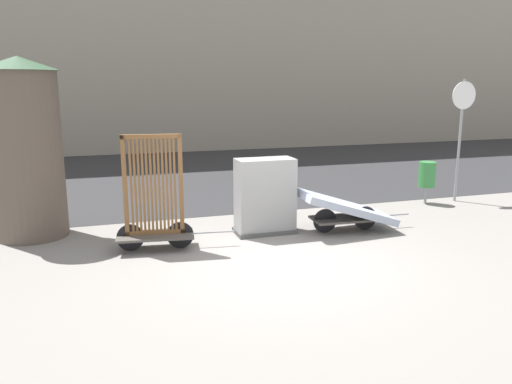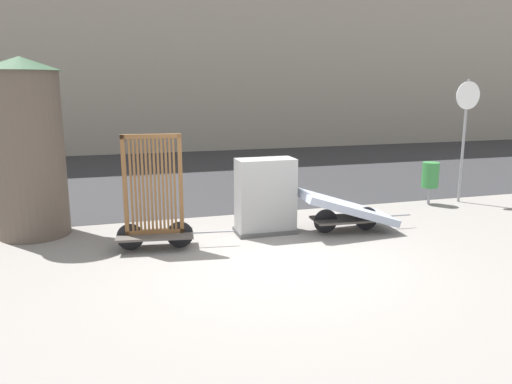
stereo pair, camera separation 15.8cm
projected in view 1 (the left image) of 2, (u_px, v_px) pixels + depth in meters
The scene contains 8 objects.
ground_plane at pixel (279, 262), 7.79m from camera, with size 60.00×60.00×0.00m, color gray.
road_strip at pixel (188, 174), 15.42m from camera, with size 56.00×10.37×0.01m.
bike_cart_with_bedframe at pixel (155, 207), 8.23m from camera, with size 1.99×0.77×1.93m.
bike_cart_with_mattress at pixel (346, 209), 9.34m from camera, with size 2.25×1.02×0.81m.
utility_cabinet at pixel (265, 198), 9.19m from camera, with size 1.12×0.59×1.39m.
trash_bin at pixel (427, 175), 11.48m from camera, with size 0.38×0.38×0.98m.
sign_post at pixel (461, 122), 11.46m from camera, with size 0.62×0.06×2.83m.
advertising_column at pixel (25, 148), 8.79m from camera, with size 1.39×1.39×3.19m.
Camera 1 is at (-2.58, -6.93, 2.71)m, focal length 35.00 mm.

